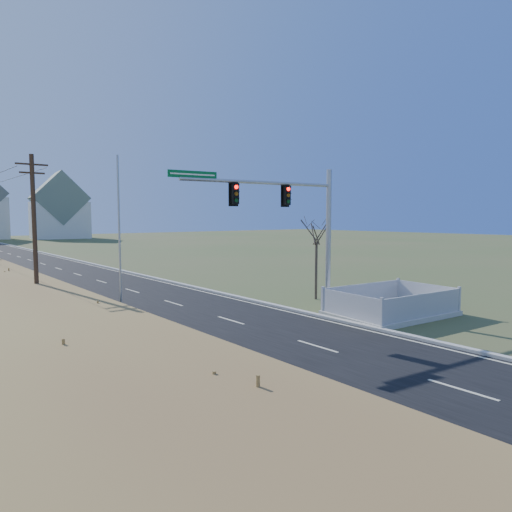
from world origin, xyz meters
The scene contains 10 objects.
ground centered at (0.00, 0.00, 0.00)m, with size 260.00×260.00×0.00m, color #3E5228.
road centered at (0.00, 50.00, 0.03)m, with size 8.00×180.00×0.06m, color black.
curb centered at (4.15, 50.00, 0.09)m, with size 0.30×180.00×0.18m, color #B2AFA8.
utility_pole_near centered at (-6.50, 15.00, 4.68)m, with size 1.80×0.26×9.00m.
condo_ne centered at (20.00, 104.00, 6.84)m, with size 14.12×10.51×16.52m.
traffic_signal_mast centered at (4.59, 3.58, 4.84)m, with size 9.98×1.60×8.00m.
fence_enclosure centered at (7.59, -0.22, 0.29)m, with size 6.80×4.96×1.47m.
open_sign centered at (7.02, 1.03, 0.37)m, with size 0.56×0.16×0.69m.
flagpole centered at (-4.30, 7.55, 3.34)m, with size 0.38×0.38×8.36m.
bare_tree centered at (8.01, 5.71, 4.51)m, with size 2.11×2.11×5.60m.
Camera 1 is at (-13.33, -14.52, 5.29)m, focal length 32.00 mm.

